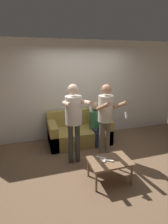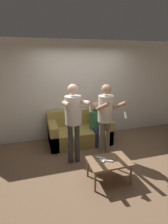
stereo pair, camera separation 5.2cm
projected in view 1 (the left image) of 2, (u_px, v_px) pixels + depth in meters
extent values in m
plane|color=brown|center=(99.00, 162.00, 3.92)|extent=(14.00, 14.00, 0.00)
cube|color=silver|center=(80.00, 90.00, 4.93)|extent=(6.40, 0.06, 2.70)
cube|color=#AD9347|center=(79.00, 136.00, 4.77)|extent=(1.64, 0.86, 0.40)
cube|color=#AD9347|center=(76.00, 117.00, 4.96)|extent=(1.64, 0.16, 0.44)
cube|color=#AD9347|center=(53.00, 135.00, 4.53)|extent=(0.20, 0.86, 0.65)
cube|color=#AD9347|center=(104.00, 128.00, 4.93)|extent=(0.20, 0.86, 0.65)
cylinder|color=#383838|center=(71.00, 144.00, 3.78)|extent=(0.11, 0.11, 0.92)
cylinder|color=#383838|center=(77.00, 143.00, 3.82)|extent=(0.11, 0.11, 0.92)
cylinder|color=silver|center=(73.00, 110.00, 3.58)|extent=(0.34, 0.34, 0.59)
sphere|color=beige|center=(73.00, 89.00, 3.45)|extent=(0.22, 0.22, 0.22)
cylinder|color=beige|center=(67.00, 104.00, 3.21)|extent=(0.08, 0.55, 0.17)
cylinder|color=beige|center=(86.00, 102.00, 3.32)|extent=(0.08, 0.55, 0.17)
cube|color=white|center=(91.00, 108.00, 3.09)|extent=(0.04, 0.05, 0.13)
cylinder|color=#6B6051|center=(102.00, 140.00, 3.98)|extent=(0.11, 0.11, 0.89)
cylinder|color=#6B6051|center=(107.00, 139.00, 4.02)|extent=(0.11, 0.11, 0.89)
cylinder|color=beige|center=(106.00, 109.00, 3.79)|extent=(0.33, 0.33, 0.57)
sphere|color=#A87A5B|center=(106.00, 89.00, 3.66)|extent=(0.21, 0.21, 0.21)
cylinder|color=#A87A5B|center=(103.00, 107.00, 3.45)|extent=(0.08, 0.58, 0.32)
cylinder|color=#A87A5B|center=(120.00, 105.00, 3.55)|extent=(0.08, 0.58, 0.32)
cube|color=white|center=(126.00, 115.00, 3.34)|extent=(0.04, 0.08, 0.13)
cylinder|color=#282D47|center=(97.00, 140.00, 4.49)|extent=(0.11, 0.11, 0.40)
cylinder|color=#282D47|center=(102.00, 140.00, 4.53)|extent=(0.11, 0.11, 0.40)
cylinder|color=#282D47|center=(95.00, 130.00, 4.57)|extent=(0.11, 0.32, 0.11)
cylinder|color=#282D47|center=(100.00, 129.00, 4.61)|extent=(0.11, 0.32, 0.11)
cylinder|color=#337047|center=(95.00, 120.00, 4.67)|extent=(0.32, 0.32, 0.50)
sphere|color=tan|center=(96.00, 106.00, 4.56)|extent=(0.22, 0.22, 0.22)
cube|color=#846042|center=(110.00, 161.00, 3.23)|extent=(0.77, 0.51, 0.04)
cylinder|color=#846042|center=(96.00, 182.00, 2.99)|extent=(0.04, 0.04, 0.39)
cylinder|color=#846042|center=(132.00, 175.00, 3.19)|extent=(0.04, 0.04, 0.39)
cylinder|color=#846042|center=(88.00, 167.00, 3.39)|extent=(0.04, 0.04, 0.39)
cylinder|color=#846042|center=(120.00, 162.00, 3.58)|extent=(0.04, 0.04, 0.39)
cube|color=white|center=(109.00, 161.00, 3.18)|extent=(0.14, 0.11, 0.02)
cube|color=white|center=(105.00, 160.00, 3.20)|extent=(0.11, 0.15, 0.02)
cube|color=white|center=(100.00, 158.00, 3.28)|extent=(0.14, 0.12, 0.02)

